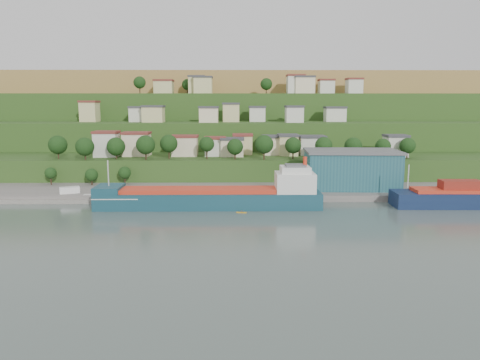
{
  "coord_description": "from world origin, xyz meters",
  "views": [
    {
      "loc": [
        1.74,
        -126.68,
        30.28
      ],
      "look_at": [
        3.44,
        15.0,
        7.01
      ],
      "focal_mm": 35.0,
      "sensor_mm": 36.0,
      "label": 1
    }
  ],
  "objects_px": {
    "cargo_ship_near": "(216,199)",
    "kayak_orange": "(189,210)",
    "warehouse": "(351,169)",
    "caravan": "(70,191)"
  },
  "relations": [
    {
      "from": "cargo_ship_near",
      "to": "warehouse",
      "type": "bearing_deg",
      "value": 25.47
    },
    {
      "from": "cargo_ship_near",
      "to": "kayak_orange",
      "type": "height_order",
      "value": "cargo_ship_near"
    },
    {
      "from": "caravan",
      "to": "kayak_orange",
      "type": "distance_m",
      "value": 43.05
    },
    {
      "from": "warehouse",
      "to": "caravan",
      "type": "height_order",
      "value": "warehouse"
    },
    {
      "from": "warehouse",
      "to": "caravan",
      "type": "distance_m",
      "value": 92.72
    },
    {
      "from": "kayak_orange",
      "to": "caravan",
      "type": "bearing_deg",
      "value": 172.84
    },
    {
      "from": "caravan",
      "to": "kayak_orange",
      "type": "xyz_separation_m",
      "value": [
        39.67,
        -16.56,
        -2.36
      ]
    },
    {
      "from": "warehouse",
      "to": "kayak_orange",
      "type": "height_order",
      "value": "warehouse"
    },
    {
      "from": "cargo_ship_near",
      "to": "caravan",
      "type": "xyz_separation_m",
      "value": [
        -47.15,
        12.43,
        -0.08
      ]
    },
    {
      "from": "kayak_orange",
      "to": "warehouse",
      "type": "bearing_deg",
      "value": 41.53
    }
  ]
}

